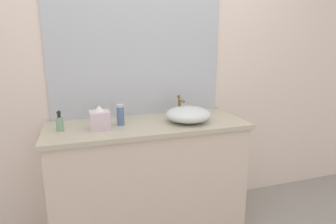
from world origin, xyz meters
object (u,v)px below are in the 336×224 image
Objects in this scene: soap_dispenser at (60,123)px; lotion_bottle at (120,115)px; tissue_box at (100,119)px; sink_basin at (188,114)px.

lotion_bottle is at bearing 1.79° from soap_dispenser.
lotion_bottle is (0.42, 0.01, 0.02)m from soap_dispenser.
soap_dispenser is 0.85× the size of tissue_box.
tissue_box reaches higher than sink_basin.
lotion_bottle is 0.16m from tissue_box.
tissue_box is at bearing -161.30° from lotion_bottle.
soap_dispenser reaches higher than sink_basin.
soap_dispenser is at bearing 176.50° from sink_basin.
sink_basin is 2.43× the size of soap_dispenser.
soap_dispenser is 0.27m from tissue_box.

